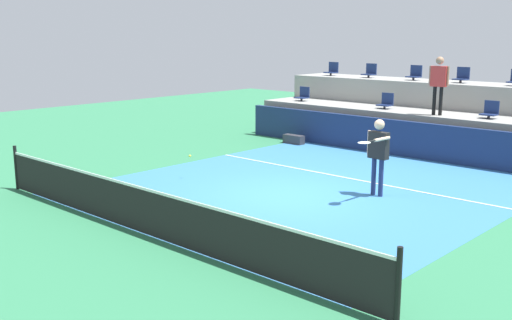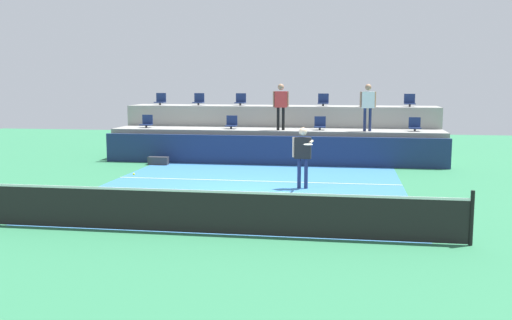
{
  "view_description": "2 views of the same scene",
  "coord_description": "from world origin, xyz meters",
  "px_view_note": "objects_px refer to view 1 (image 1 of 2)",
  "views": [
    {
      "loc": [
        8.82,
        -10.6,
        3.71
      ],
      "look_at": [
        0.14,
        -1.23,
        1.05
      ],
      "focal_mm": 42.74,
      "sensor_mm": 36.0,
      "label": 1
    },
    {
      "loc": [
        2.84,
        -15.19,
        3.12
      ],
      "look_at": [
        0.47,
        -0.5,
        1.08
      ],
      "focal_mm": 40.29,
      "sensor_mm": 36.0,
      "label": 2
    }
  ],
  "objects_px": {
    "stadium_chair_upper_far_left": "(332,70)",
    "equipment_bag": "(294,139)",
    "stadium_chair_upper_left": "(370,72)",
    "stadium_chair_upper_mid_left": "(415,74)",
    "stadium_chair_lower_left": "(386,102)",
    "tennis_ball": "(190,156)",
    "tennis_player": "(378,149)",
    "stadium_chair_lower_right": "(490,111)",
    "stadium_chair_upper_center": "(462,76)",
    "spectator_in_grey": "(439,80)",
    "stadium_chair_lower_far_left": "(303,95)"
  },
  "relations": [
    {
      "from": "stadium_chair_lower_right",
      "to": "stadium_chair_upper_far_left",
      "type": "distance_m",
      "value": 7.32
    },
    {
      "from": "stadium_chair_lower_far_left",
      "to": "tennis_ball",
      "type": "relative_size",
      "value": 7.65
    },
    {
      "from": "equipment_bag",
      "to": "stadium_chair_upper_left",
      "type": "bearing_deg",
      "value": 79.93
    },
    {
      "from": "stadium_chair_upper_far_left",
      "to": "stadium_chair_upper_left",
      "type": "distance_m",
      "value": 1.72
    },
    {
      "from": "stadium_chair_lower_left",
      "to": "stadium_chair_upper_left",
      "type": "relative_size",
      "value": 1.0
    },
    {
      "from": "stadium_chair_lower_left",
      "to": "stadium_chair_upper_center",
      "type": "height_order",
      "value": "stadium_chair_upper_center"
    },
    {
      "from": "stadium_chair_lower_far_left",
      "to": "stadium_chair_lower_left",
      "type": "bearing_deg",
      "value": 0.0
    },
    {
      "from": "stadium_chair_lower_left",
      "to": "tennis_ball",
      "type": "height_order",
      "value": "stadium_chair_lower_left"
    },
    {
      "from": "stadium_chair_upper_left",
      "to": "tennis_player",
      "type": "bearing_deg",
      "value": -56.21
    },
    {
      "from": "stadium_chair_lower_far_left",
      "to": "stadium_chair_upper_mid_left",
      "type": "distance_m",
      "value": 4.08
    },
    {
      "from": "stadium_chair_upper_left",
      "to": "tennis_ball",
      "type": "distance_m",
      "value": 9.64
    },
    {
      "from": "stadium_chair_upper_center",
      "to": "stadium_chair_lower_right",
      "type": "bearing_deg",
      "value": -45.83
    },
    {
      "from": "stadium_chair_upper_mid_left",
      "to": "tennis_player",
      "type": "distance_m",
      "value": 8.42
    },
    {
      "from": "stadium_chair_upper_far_left",
      "to": "tennis_ball",
      "type": "distance_m",
      "value": 9.91
    },
    {
      "from": "stadium_chair_lower_right",
      "to": "stadium_chair_upper_center",
      "type": "height_order",
      "value": "stadium_chair_upper_center"
    },
    {
      "from": "spectator_in_grey",
      "to": "stadium_chair_upper_mid_left",
      "type": "bearing_deg",
      "value": 132.31
    },
    {
      "from": "stadium_chair_lower_far_left",
      "to": "tennis_player",
      "type": "relative_size",
      "value": 0.29
    },
    {
      "from": "stadium_chair_upper_left",
      "to": "stadium_chair_upper_mid_left",
      "type": "distance_m",
      "value": 1.84
    },
    {
      "from": "spectator_in_grey",
      "to": "equipment_bag",
      "type": "height_order",
      "value": "spectator_in_grey"
    },
    {
      "from": "stadium_chair_upper_center",
      "to": "equipment_bag",
      "type": "height_order",
      "value": "stadium_chair_upper_center"
    },
    {
      "from": "spectator_in_grey",
      "to": "tennis_ball",
      "type": "xyz_separation_m",
      "value": [
        -3.18,
        -7.28,
        -1.73
      ]
    },
    {
      "from": "spectator_in_grey",
      "to": "equipment_bag",
      "type": "bearing_deg",
      "value": -161.99
    },
    {
      "from": "tennis_ball",
      "to": "stadium_chair_upper_center",
      "type": "bearing_deg",
      "value": 72.8
    },
    {
      "from": "stadium_chair_upper_mid_left",
      "to": "tennis_ball",
      "type": "distance_m",
      "value": 9.69
    },
    {
      "from": "tennis_player",
      "to": "equipment_bag",
      "type": "relative_size",
      "value": 2.36
    },
    {
      "from": "stadium_chair_upper_far_left",
      "to": "stadium_chair_upper_mid_left",
      "type": "distance_m",
      "value": 3.56
    },
    {
      "from": "stadium_chair_lower_left",
      "to": "stadium_chair_upper_mid_left",
      "type": "bearing_deg",
      "value": 88.93
    },
    {
      "from": "stadium_chair_upper_mid_left",
      "to": "spectator_in_grey",
      "type": "xyz_separation_m",
      "value": [
        1.99,
        -2.18,
        0.02
      ]
    },
    {
      "from": "stadium_chair_upper_far_left",
      "to": "stadium_chair_upper_center",
      "type": "distance_m",
      "value": 5.3
    },
    {
      "from": "stadium_chair_upper_left",
      "to": "spectator_in_grey",
      "type": "distance_m",
      "value": 4.41
    },
    {
      "from": "stadium_chair_upper_center",
      "to": "spectator_in_grey",
      "type": "relative_size",
      "value": 0.29
    },
    {
      "from": "stadium_chair_lower_right",
      "to": "stadium_chair_upper_far_left",
      "type": "relative_size",
      "value": 1.0
    },
    {
      "from": "stadium_chair_lower_left",
      "to": "tennis_ball",
      "type": "distance_m",
      "value": 7.8
    },
    {
      "from": "spectator_in_grey",
      "to": "stadium_chair_upper_center",
      "type": "bearing_deg",
      "value": 96.64
    },
    {
      "from": "stadium_chair_lower_left",
      "to": "stadium_chair_upper_far_left",
      "type": "xyz_separation_m",
      "value": [
        -3.53,
        1.8,
        0.85
      ]
    },
    {
      "from": "stadium_chair_upper_left",
      "to": "tennis_ball",
      "type": "bearing_deg",
      "value": -86.11
    },
    {
      "from": "stadium_chair_lower_right",
      "to": "stadium_chair_upper_center",
      "type": "distance_m",
      "value": 2.65
    },
    {
      "from": "stadium_chair_upper_center",
      "to": "tennis_ball",
      "type": "distance_m",
      "value": 10.05
    },
    {
      "from": "stadium_chair_upper_left",
      "to": "stadium_chair_upper_mid_left",
      "type": "bearing_deg",
      "value": 0.0
    },
    {
      "from": "stadium_chair_upper_far_left",
      "to": "equipment_bag",
      "type": "distance_m",
      "value": 4.37
    },
    {
      "from": "spectator_in_grey",
      "to": "tennis_ball",
      "type": "relative_size",
      "value": 26.17
    },
    {
      "from": "stadium_chair_upper_far_left",
      "to": "stadium_chair_upper_left",
      "type": "xyz_separation_m",
      "value": [
        1.72,
        0.0,
        0.0
      ]
    },
    {
      "from": "tennis_ball",
      "to": "equipment_bag",
      "type": "bearing_deg",
      "value": 102.48
    },
    {
      "from": "stadium_chair_lower_far_left",
      "to": "stadium_chair_lower_left",
      "type": "xyz_separation_m",
      "value": [
        3.53,
        0.0,
        0.0
      ]
    },
    {
      "from": "stadium_chair_lower_left",
      "to": "equipment_bag",
      "type": "height_order",
      "value": "stadium_chair_lower_left"
    },
    {
      "from": "stadium_chair_lower_far_left",
      "to": "tennis_player",
      "type": "xyz_separation_m",
      "value": [
        6.85,
        -5.86,
        -0.35
      ]
    },
    {
      "from": "tennis_player",
      "to": "spectator_in_grey",
      "type": "xyz_separation_m",
      "value": [
        -1.3,
        5.48,
        1.22
      ]
    },
    {
      "from": "stadium_chair_upper_mid_left",
      "to": "tennis_ball",
      "type": "xyz_separation_m",
      "value": [
        -1.2,
        -9.46,
        -1.71
      ]
    },
    {
      "from": "stadium_chair_upper_left",
      "to": "stadium_chair_upper_mid_left",
      "type": "height_order",
      "value": "same"
    },
    {
      "from": "tennis_player",
      "to": "equipment_bag",
      "type": "bearing_deg",
      "value": 145.13
    }
  ]
}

